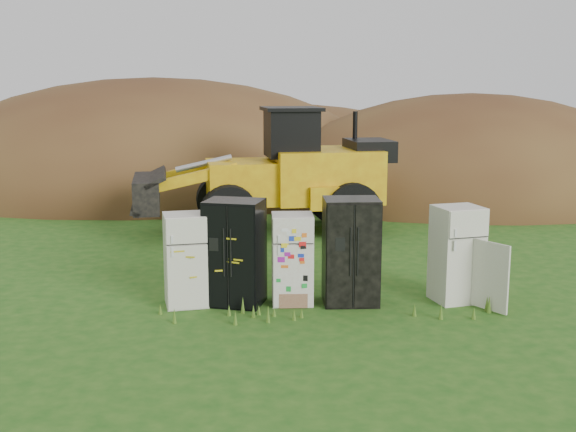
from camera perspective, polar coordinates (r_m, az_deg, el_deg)
The scene contains 10 objects.
ground at distance 13.03m, azimuth 3.06°, elevation -6.84°, with size 120.00×120.00×0.00m, color #1F5216.
fridge_leftmost at distance 12.81m, azimuth -8.10°, elevation -3.44°, with size 0.72×0.69×1.64m, color silver, non-canonical shape.
fridge_black_side at distance 12.75m, azimuth -4.23°, elevation -2.89°, with size 0.97×0.77×1.87m, color black, non-canonical shape.
fridge_sticker at distance 12.79m, azimuth 0.35°, elevation -3.41°, with size 0.72×0.66×1.61m, color silver, non-canonical shape.
fridge_dark_mid at distance 12.81m, azimuth 4.99°, elevation -2.79°, with size 0.96×0.79×1.89m, color black, non-canonical shape.
fridge_open_door at distance 13.25m, azimuth 13.20°, elevation -2.94°, with size 0.78×0.72×1.72m, color silver, non-canonical shape.
wheel_loader at distance 18.67m, azimuth -2.20°, elevation 3.59°, with size 6.71×2.72×3.25m, color yellow, non-canonical shape.
dirt_mound_right at distance 25.50m, azimuth 13.98°, elevation 1.50°, with size 13.80×10.12×7.02m, color #472716.
dirt_mound_left at distance 27.57m, azimuth -10.34°, elevation 2.31°, with size 17.94×13.46×8.08m, color #472716.
dirt_mound_back at distance 30.94m, azimuth -2.59°, elevation 3.37°, with size 19.91×13.28×6.05m, color #472716.
Camera 1 is at (-1.34, -12.36, 3.91)m, focal length 45.00 mm.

